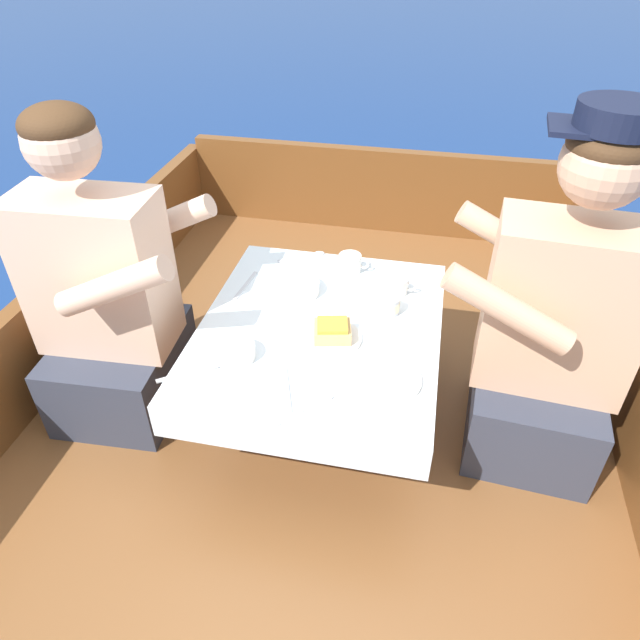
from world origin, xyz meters
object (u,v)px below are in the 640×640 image
coffee_cup_starboard (350,263)px  tin_can (389,305)px  sandwich (332,330)px  person_port (107,304)px  person_starboard (552,330)px  coffee_cup_port (396,285)px

coffee_cup_starboard → tin_can: bearing=-54.2°
sandwich → tin_can: (0.14, 0.16, -0.00)m
person_port → person_starboard: person_starboard is taller
coffee_cup_port → sandwich: bearing=-118.8°
person_starboard → coffee_cup_port: (-0.45, 0.18, -0.02)m
tin_can → coffee_cup_port: bearing=85.0°
sandwich → coffee_cup_port: sandwich is taller
person_starboard → tin_can: bearing=-3.5°
sandwich → tin_can: sandwich is taller
coffee_cup_port → coffee_cup_starboard: (-0.16, 0.10, 0.00)m
sandwich → coffee_cup_port: 0.32m
tin_can → coffee_cup_starboard: bearing=125.8°
sandwich → tin_can: size_ratio=1.81×
person_port → tin_can: bearing=7.9°
person_starboard → coffee_cup_port: bearing=-17.1°
person_port → coffee_cup_port: (0.85, 0.28, 0.00)m
person_port → person_starboard: 1.31m
person_starboard → coffee_cup_port: person_starboard is taller
coffee_cup_starboard → sandwich: bearing=-88.3°
person_port → coffee_cup_port: bearing=15.0°
coffee_cup_starboard → tin_can: size_ratio=1.55×
sandwich → coffee_cup_starboard: coffee_cup_starboard is taller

